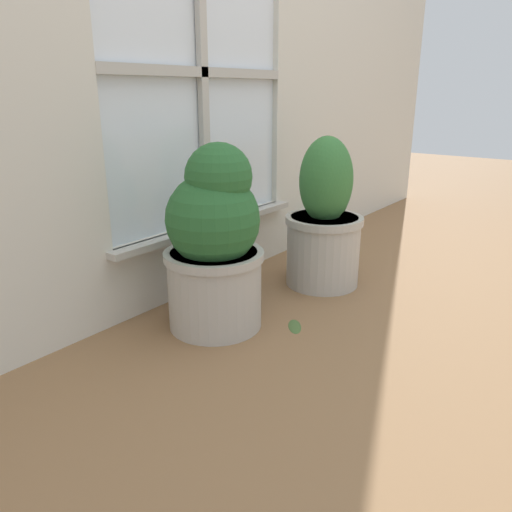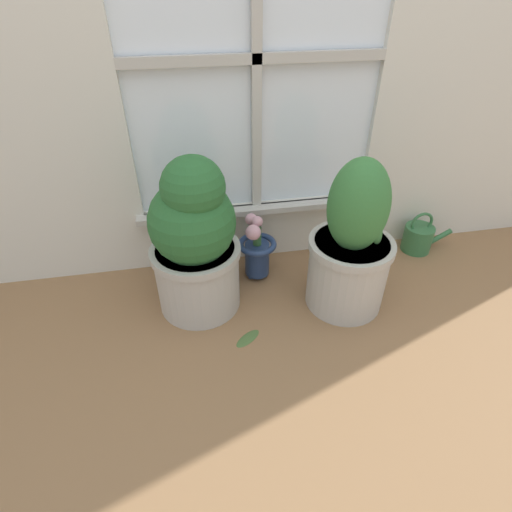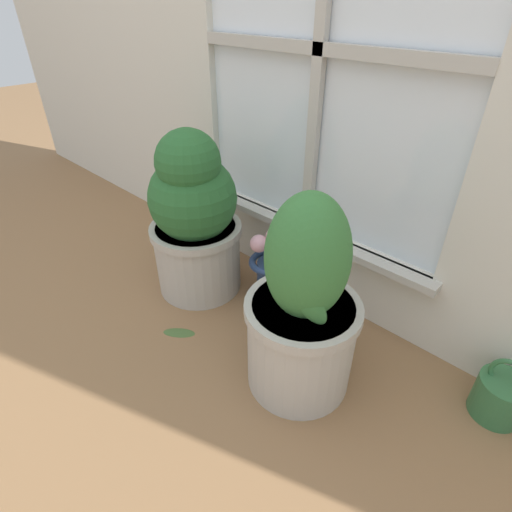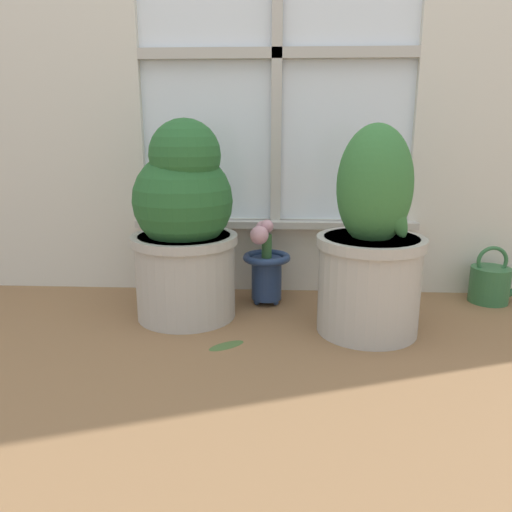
% 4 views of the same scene
% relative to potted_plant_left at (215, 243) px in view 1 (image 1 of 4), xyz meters
% --- Properties ---
extents(ground_plane, '(10.00, 10.00, 0.00)m').
position_rel_potted_plant_left_xyz_m(ground_plane, '(0.28, -0.30, -0.30)').
color(ground_plane, olive).
extents(potted_plant_left, '(0.33, 0.33, 0.62)m').
position_rel_potted_plant_left_xyz_m(potted_plant_left, '(0.00, 0.00, 0.00)').
color(potted_plant_left, '#B7B2A8').
rests_on(potted_plant_left, ground_plane).
extents(potted_plant_right, '(0.31, 0.31, 0.61)m').
position_rel_potted_plant_left_xyz_m(potted_plant_right, '(0.56, -0.09, -0.04)').
color(potted_plant_right, '#B7B2A8').
rests_on(potted_plant_right, ground_plane).
extents(flower_vase, '(0.16, 0.16, 0.30)m').
position_rel_potted_plant_left_xyz_m(flower_vase, '(0.25, 0.13, -0.16)').
color(flower_vase, navy).
rests_on(flower_vase, ground_plane).
extents(watering_can, '(0.24, 0.13, 0.20)m').
position_rel_potted_plant_left_xyz_m(watering_can, '(1.03, 0.18, -0.23)').
color(watering_can, '#336B3D').
rests_on(watering_can, ground_plane).
extents(fallen_leaf, '(0.11, 0.10, 0.01)m').
position_rel_potted_plant_left_xyz_m(fallen_leaf, '(0.15, -0.22, -0.29)').
color(fallen_leaf, '#476633').
rests_on(fallen_leaf, ground_plane).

